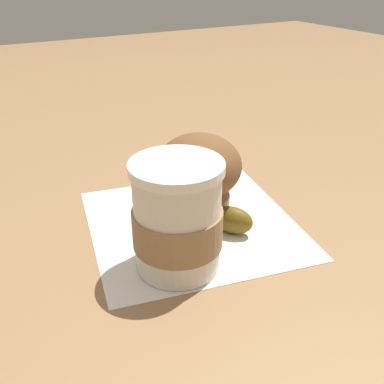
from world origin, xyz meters
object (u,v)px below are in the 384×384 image
at_px(muffin, 199,174).
at_px(sugar_packet, 153,173).
at_px(coffee_cup, 177,219).
at_px(banana, 198,209).

relative_size(muffin, sugar_packet, 2.28).
distance_m(coffee_cup, muffin, 0.11).
xyz_separation_m(coffee_cup, sugar_packet, (0.23, -0.08, -0.06)).
relative_size(muffin, banana, 0.76).
relative_size(coffee_cup, banana, 0.82).
height_order(coffee_cup, muffin, coffee_cup).
distance_m(banana, sugar_packet, 0.16).
bearing_deg(muffin, banana, 142.85).
distance_m(coffee_cup, sugar_packet, 0.25).
bearing_deg(coffee_cup, muffin, -43.13).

